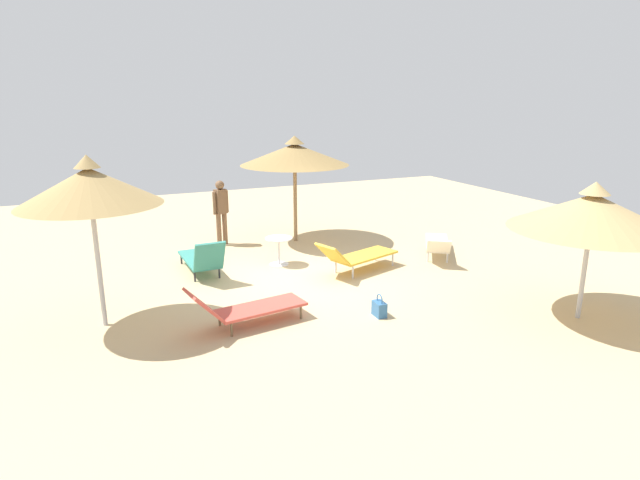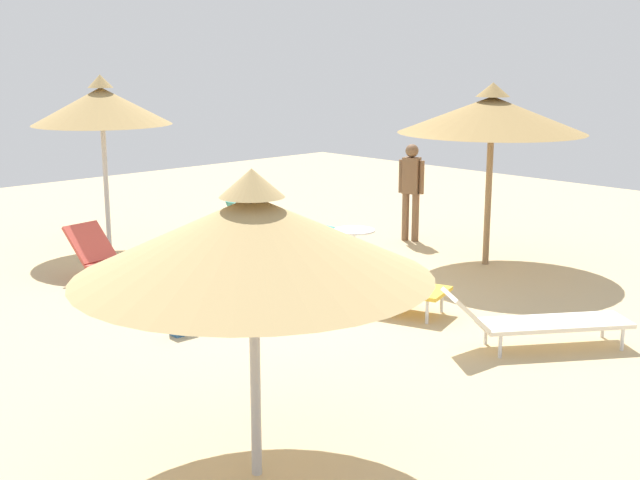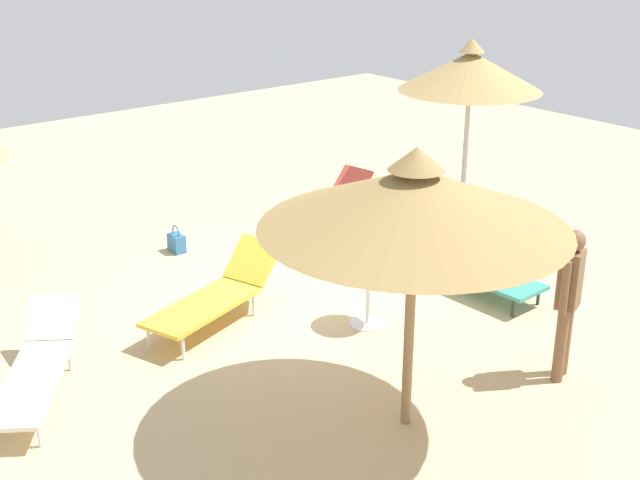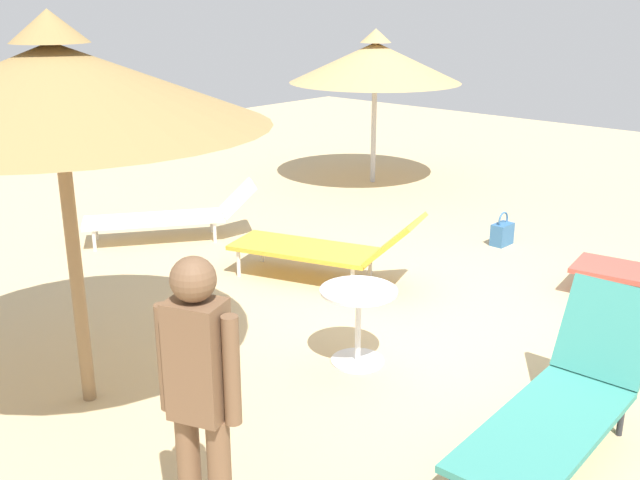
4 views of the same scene
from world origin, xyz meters
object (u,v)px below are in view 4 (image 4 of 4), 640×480
(lounge_chair_far_left, at_px, (328,247))
(side_table_round, at_px, (358,313))
(parasol_umbrella_center, at_px, (55,85))
(lounge_chair_back, at_px, (174,215))
(parasol_umbrella_front, at_px, (375,62))
(lounge_chair_edge, at_px, (564,398))
(handbag, at_px, (502,233))
(person_standing_far_right, at_px, (200,390))

(lounge_chair_far_left, relative_size, side_table_round, 3.30)
(parasol_umbrella_center, relative_size, lounge_chair_back, 1.40)
(parasol_umbrella_front, xyz_separation_m, lounge_chair_back, (4.20, 0.07, -1.65))
(side_table_round, bearing_deg, lounge_chair_edge, 89.42)
(parasol_umbrella_front, height_order, lounge_chair_far_left, parasol_umbrella_front)
(lounge_chair_edge, xyz_separation_m, side_table_round, (-0.02, -1.84, 0.08))
(handbag, bearing_deg, parasol_umbrella_front, -115.12)
(parasol_umbrella_front, xyz_separation_m, lounge_chair_edge, (5.23, 5.78, -1.61))
(parasol_umbrella_front, distance_m, lounge_chair_back, 4.52)
(lounge_chair_back, bearing_deg, parasol_umbrella_center, 43.17)
(parasol_umbrella_front, bearing_deg, handbag, 64.88)
(parasol_umbrella_center, distance_m, person_standing_far_right, 2.46)
(parasol_umbrella_front, distance_m, person_standing_far_right, 8.96)
(lounge_chair_edge, bearing_deg, parasol_umbrella_front, -132.14)
(parasol_umbrella_center, relative_size, lounge_chair_edge, 1.45)
(lounge_chair_edge, relative_size, person_standing_far_right, 1.16)
(lounge_chair_back, height_order, handbag, lounge_chair_back)
(lounge_chair_far_left, bearing_deg, handbag, 161.83)
(lounge_chair_far_left, height_order, lounge_chair_edge, lounge_chair_edge)
(parasol_umbrella_front, bearing_deg, lounge_chair_edge, 47.86)
(person_standing_far_right, xyz_separation_m, handbag, (-5.99, -1.46, -0.87))
(lounge_chair_back, bearing_deg, handbag, 129.44)
(parasol_umbrella_center, relative_size, person_standing_far_right, 1.67)
(parasol_umbrella_front, xyz_separation_m, person_standing_far_right, (7.54, 4.76, -0.96))
(lounge_chair_back, height_order, lounge_chair_edge, lounge_chair_edge)
(parasol_umbrella_front, relative_size, side_table_round, 4.18)
(handbag, relative_size, side_table_round, 0.65)
(lounge_chair_back, bearing_deg, side_table_round, 75.38)
(parasol_umbrella_center, relative_size, lounge_chair_far_left, 1.33)
(lounge_chair_back, bearing_deg, lounge_chair_edge, 79.79)
(side_table_round, bearing_deg, lounge_chair_back, -104.62)
(parasol_umbrella_front, bearing_deg, side_table_round, 37.11)
(parasol_umbrella_front, xyz_separation_m, handbag, (1.55, 3.30, -1.84))
(parasol_umbrella_front, relative_size, lounge_chair_far_left, 1.27)
(parasol_umbrella_front, xyz_separation_m, lounge_chair_far_left, (3.97, 2.50, -1.59))
(lounge_chair_back, xyz_separation_m, side_table_round, (1.01, 3.88, 0.12))
(parasol_umbrella_front, bearing_deg, person_standing_far_right, 32.27)
(lounge_chair_far_left, relative_size, person_standing_far_right, 1.25)
(parasol_umbrella_center, xyz_separation_m, lounge_chair_far_left, (-3.12, -0.27, -2.02))
(handbag, bearing_deg, person_standing_far_right, 13.70)
(lounge_chair_back, relative_size, handbag, 4.85)
(lounge_chair_back, distance_m, handbag, 4.19)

